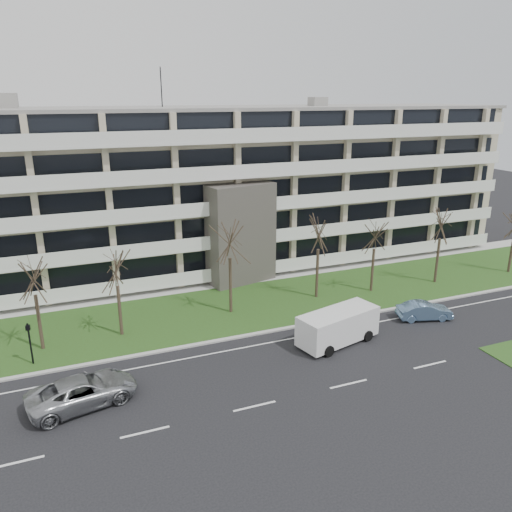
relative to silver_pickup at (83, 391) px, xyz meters
name	(u,v)px	position (x,y,z in m)	size (l,w,h in m)	color
ground	(349,384)	(14.71, -3.70, -0.82)	(160.00, 160.00, 0.00)	black
grass_verge	(264,303)	(14.71, 9.30, -0.79)	(90.00, 10.00, 0.06)	#2C4617
curb	(290,327)	(14.71, 4.30, -0.76)	(90.00, 0.35, 0.12)	#B2B2AD
sidewalk	(241,281)	(14.71, 14.80, -0.78)	(90.00, 2.00, 0.08)	#B2B2AD
lane_edge_line	(300,337)	(14.71, 2.80, -0.81)	(90.00, 0.12, 0.01)	white
apartment_building	(217,187)	(14.70, 21.62, 6.80)	(60.50, 15.10, 18.75)	beige
silver_pickup	(83,391)	(0.00, 0.00, 0.00)	(2.72, 5.89, 1.64)	#A5A7AC
blue_sedan	(424,311)	(24.86, 1.97, -0.14)	(1.44, 4.12, 1.36)	#6689B1
white_van	(339,324)	(16.86, 1.17, 0.56)	(6.29, 3.57, 2.30)	white
pedestrian_signal	(30,339)	(-2.74, 5.71, 1.00)	(0.29, 0.24, 2.86)	black
tree_1	(32,273)	(-2.17, 7.64, 4.64)	(3.51, 3.51, 7.02)	#382B21
tree_2	(116,267)	(3.05, 7.81, 4.35)	(3.33, 3.33, 6.65)	#382B21
tree_3	(230,236)	(11.56, 8.61, 5.44)	(4.02, 4.02, 8.05)	#382B21
tree_4	(319,230)	(19.28, 8.84, 5.10)	(3.81, 3.81, 7.61)	#382B21
tree_5	(375,232)	(24.40, 8.31, 4.56)	(3.46, 3.46, 6.92)	#382B21
tree_6	(442,221)	(31.04, 7.94, 4.98)	(3.73, 3.73, 7.46)	#382B21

